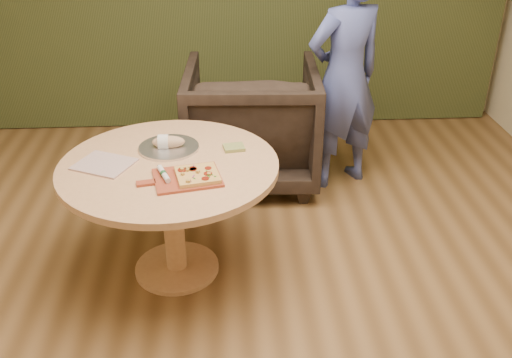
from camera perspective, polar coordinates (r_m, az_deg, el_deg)
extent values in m
cube|color=brown|center=(3.23, 0.79, -14.92)|extent=(5.00, 6.00, 0.02)
cylinder|color=tan|center=(3.64, -7.88, -8.75)|extent=(0.52, 0.52, 0.03)
cylinder|color=tan|center=(3.45, -8.26, -4.27)|extent=(0.12, 0.12, 0.68)
cylinder|color=tan|center=(3.26, -8.72, 1.26)|extent=(1.25, 1.25, 0.04)
cube|color=#9C4027|center=(3.07, -6.88, 0.12)|extent=(0.40, 0.35, 0.01)
cube|color=#9C4027|center=(3.05, -10.96, -0.41)|extent=(0.11, 0.07, 0.01)
cube|color=#DBAC55|center=(3.05, -5.88, 0.41)|extent=(0.26, 0.26, 0.02)
cylinder|color=maroon|center=(3.09, -6.38, 1.05)|extent=(0.05, 0.05, 0.00)
cylinder|color=maroon|center=(3.08, -7.38, 0.92)|extent=(0.05, 0.05, 0.00)
cylinder|color=maroon|center=(3.08, -6.31, 0.96)|extent=(0.04, 0.04, 0.00)
cylinder|color=maroon|center=(2.99, -5.09, 0.05)|extent=(0.04, 0.04, 0.00)
cylinder|color=maroon|center=(3.09, -4.81, 1.10)|extent=(0.04, 0.04, 0.00)
cylinder|color=maroon|center=(3.03, -4.83, 0.55)|extent=(0.05, 0.05, 0.00)
cube|color=tan|center=(3.09, -6.87, 1.09)|extent=(0.03, 0.03, 0.01)
cube|color=tan|center=(3.03, -7.35, 0.50)|extent=(0.02, 0.02, 0.01)
cube|color=tan|center=(2.96, -6.78, -0.18)|extent=(0.03, 0.03, 0.01)
cube|color=tan|center=(3.07, -6.86, 0.89)|extent=(0.02, 0.02, 0.01)
cube|color=tan|center=(3.08, -7.40, 0.97)|extent=(0.02, 0.02, 0.01)
cube|color=tan|center=(3.02, -4.72, 0.50)|extent=(0.02, 0.02, 0.01)
cube|color=tan|center=(3.05, -5.84, 0.74)|extent=(0.02, 0.02, 0.01)
cube|color=#2B691E|center=(3.00, -4.12, 0.26)|extent=(0.01, 0.01, 0.00)
cube|color=#2B691E|center=(3.11, -7.62, 1.10)|extent=(0.01, 0.01, 0.00)
cube|color=#2B691E|center=(3.06, -4.96, 0.81)|extent=(0.01, 0.01, 0.00)
cube|color=#2B691E|center=(3.02, -4.42, 0.43)|extent=(0.01, 0.01, 0.00)
cube|color=#2B691E|center=(3.07, -6.46, 0.80)|extent=(0.01, 0.01, 0.00)
cube|color=#2B691E|center=(3.01, -4.86, 0.35)|extent=(0.01, 0.01, 0.00)
cube|color=#2B691E|center=(3.00, -4.70, 0.23)|extent=(0.01, 0.01, 0.00)
cube|color=#2B691E|center=(3.10, -7.63, 1.01)|extent=(0.01, 0.01, 0.00)
cube|color=#2B691E|center=(2.99, -6.19, 0.06)|extent=(0.01, 0.01, 0.00)
cube|color=#8B406B|center=(3.09, -7.04, 0.98)|extent=(0.03, 0.01, 0.00)
cube|color=#8B406B|center=(3.12, -6.25, 1.30)|extent=(0.01, 0.03, 0.00)
cube|color=#8B406B|center=(3.01, -6.28, 0.27)|extent=(0.01, 0.03, 0.00)
cube|color=#8B406B|center=(2.97, -6.67, -0.17)|extent=(0.02, 0.03, 0.00)
cylinder|color=silver|center=(3.08, -9.21, 0.51)|extent=(0.09, 0.17, 0.03)
cylinder|color=#194C26|center=(3.08, -9.21, 0.51)|extent=(0.04, 0.04, 0.03)
cube|color=silver|center=(3.16, -9.68, 1.26)|extent=(0.03, 0.04, 0.00)
cube|color=silver|center=(3.30, -14.93, 1.44)|extent=(0.38, 0.36, 0.01)
cylinder|color=silver|center=(3.42, -8.70, 3.09)|extent=(0.35, 0.35, 0.01)
cylinder|color=silver|center=(3.42, -8.70, 3.16)|extent=(0.36, 0.36, 0.02)
ellipsoid|color=tan|center=(3.40, -8.75, 3.69)|extent=(0.19, 0.08, 0.07)
cylinder|color=silver|center=(3.41, -9.25, 3.67)|extent=(0.06, 0.09, 0.09)
cube|color=olive|center=(3.37, -2.22, 3.16)|extent=(0.13, 0.12, 0.02)
imported|color=black|center=(4.42, -0.45, 6.13)|extent=(1.04, 0.98, 1.02)
imported|color=#455195|center=(4.29, 8.82, 10.06)|extent=(0.74, 0.63, 1.72)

